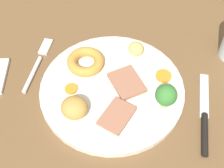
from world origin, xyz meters
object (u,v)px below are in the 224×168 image
(yorkshire_pudding, at_px, (86,62))
(knife, at_px, (204,119))
(fork, at_px, (38,62))
(meat_slice_under, at_px, (128,83))
(carrot_coin_front, at_px, (164,76))
(carrot_coin_back, at_px, (71,89))
(broccoli_floret, at_px, (166,95))
(meat_slice_main, at_px, (118,116))
(dinner_plate, at_px, (112,89))
(roast_potato_right, at_px, (136,49))
(roast_potato_left, at_px, (75,108))

(yorkshire_pudding, relative_size, knife, 0.42)
(fork, bearing_deg, meat_slice_under, -96.92)
(meat_slice_under, xyz_separation_m, fork, (-0.20, 0.02, -0.01))
(meat_slice_under, xyz_separation_m, carrot_coin_front, (0.07, 0.04, -0.00))
(carrot_coin_front, bearing_deg, carrot_coin_back, -155.32)
(yorkshire_pudding, xyz_separation_m, carrot_coin_front, (0.16, 0.01, -0.01))
(broccoli_floret, bearing_deg, meat_slice_main, -148.11)
(dinner_plate, relative_size, meat_slice_main, 4.27)
(meat_slice_under, bearing_deg, carrot_coin_front, 28.63)
(meat_slice_under, bearing_deg, fork, 175.66)
(meat_slice_under, distance_m, roast_potato_right, 0.09)
(roast_potato_left, bearing_deg, yorkshire_pudding, 98.26)
(meat_slice_main, relative_size, yorkshire_pudding, 0.87)
(yorkshire_pudding, height_order, carrot_coin_back, yorkshire_pudding)
(roast_potato_left, height_order, knife, roast_potato_left)
(meat_slice_under, bearing_deg, broccoli_floret, -21.80)
(knife, bearing_deg, carrot_coin_back, 86.46)
(fork, height_order, knife, knife)
(yorkshire_pudding, height_order, knife, yorkshire_pudding)
(meat_slice_under, relative_size, roast_potato_right, 2.10)
(carrot_coin_front, bearing_deg, roast_potato_left, -138.76)
(yorkshire_pudding, xyz_separation_m, roast_potato_left, (0.02, -0.12, 0.01))
(meat_slice_main, bearing_deg, dinner_plate, 113.33)
(roast_potato_right, distance_m, knife, 0.20)
(yorkshire_pudding, xyz_separation_m, knife, (0.25, -0.06, -0.02))
(meat_slice_under, distance_m, knife, 0.16)
(dinner_plate, bearing_deg, fork, 169.87)
(meat_slice_main, bearing_deg, carrot_coin_front, 60.09)
(yorkshire_pudding, distance_m, carrot_coin_back, 0.07)
(carrot_coin_back, relative_size, broccoli_floret, 0.47)
(roast_potato_right, relative_size, broccoli_floret, 0.64)
(meat_slice_main, relative_size, knife, 0.36)
(yorkshire_pudding, relative_size, fork, 0.50)
(dinner_plate, distance_m, knife, 0.19)
(meat_slice_main, xyz_separation_m, carrot_coin_front, (0.07, 0.12, -0.00))
(dinner_plate, distance_m, broccoli_floret, 0.11)
(meat_slice_under, bearing_deg, yorkshire_pudding, 164.32)
(meat_slice_main, height_order, fork, meat_slice_main)
(carrot_coin_front, bearing_deg, fork, -175.54)
(meat_slice_under, bearing_deg, knife, -13.23)
(meat_slice_under, height_order, carrot_coin_front, meat_slice_under)
(roast_potato_right, bearing_deg, roast_potato_left, -113.46)
(carrot_coin_front, xyz_separation_m, knife, (0.09, -0.07, -0.01))
(dinner_plate, distance_m, carrot_coin_front, 0.11)
(knife, bearing_deg, broccoli_floret, 81.13)
(carrot_coin_back, distance_m, fork, 0.11)
(meat_slice_main, bearing_deg, broccoli_floret, 31.89)
(meat_slice_under, height_order, yorkshire_pudding, yorkshire_pudding)
(yorkshire_pudding, distance_m, knife, 0.26)
(yorkshire_pudding, height_order, fork, yorkshire_pudding)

